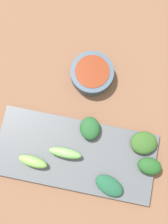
# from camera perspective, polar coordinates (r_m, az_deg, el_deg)

# --- Properties ---
(tabletop) EXTENTS (2.10, 2.10, 0.02)m
(tabletop) POSITION_cam_1_polar(r_m,az_deg,el_deg) (0.68, -0.44, -2.75)
(tabletop) COLOR brown
(tabletop) RESTS_ON ground
(sauce_bowl) EXTENTS (0.11, 0.11, 0.04)m
(sauce_bowl) POSITION_cam_1_polar(r_m,az_deg,el_deg) (0.67, 1.64, 8.46)
(sauce_bowl) COLOR #374557
(sauce_bowl) RESTS_ON tabletop
(serving_plate) EXTENTS (0.17, 0.39, 0.01)m
(serving_plate) POSITION_cam_1_polar(r_m,az_deg,el_deg) (0.65, -1.69, -9.24)
(serving_plate) COLOR #47494F
(serving_plate) RESTS_ON tabletop
(broccoli_leafy_0) EXTENTS (0.06, 0.08, 0.02)m
(broccoli_leafy_0) POSITION_cam_1_polar(r_m,az_deg,el_deg) (0.64, 5.55, -15.76)
(broccoli_leafy_0) COLOR #1A4931
(broccoli_leafy_0) RESTS_ON serving_plate
(broccoli_stalk_1) EXTENTS (0.02, 0.08, 0.03)m
(broccoli_stalk_1) POSITION_cam_1_polar(r_m,az_deg,el_deg) (0.64, -4.14, -8.95)
(broccoli_stalk_1) COLOR #73B158
(broccoli_stalk_1) RESTS_ON serving_plate
(broccoli_leafy_2) EXTENTS (0.07, 0.08, 0.02)m
(broccoli_leafy_2) POSITION_cam_1_polar(r_m,az_deg,el_deg) (0.65, 12.96, -6.58)
(broccoli_leafy_2) COLOR #2B4F1D
(broccoli_leafy_2) RESTS_ON serving_plate
(broccoli_stalk_3) EXTENTS (0.03, 0.07, 0.03)m
(broccoli_stalk_3) POSITION_cam_1_polar(r_m,az_deg,el_deg) (0.65, -11.09, -10.61)
(broccoli_stalk_3) COLOR #75A94D
(broccoli_stalk_3) RESTS_ON serving_plate
(broccoli_leafy_4) EXTENTS (0.04, 0.06, 0.03)m
(broccoli_leafy_4) POSITION_cam_1_polar(r_m,az_deg,el_deg) (0.65, 14.17, -11.41)
(broccoli_leafy_4) COLOR #1D481D
(broccoli_leafy_4) RESTS_ON serving_plate
(broccoli_leafy_5) EXTENTS (0.07, 0.06, 0.03)m
(broccoli_leafy_5) POSITION_cam_1_polar(r_m,az_deg,el_deg) (0.64, 1.34, -3.60)
(broccoli_leafy_5) COLOR #1E4A24
(broccoli_leafy_5) RESTS_ON serving_plate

